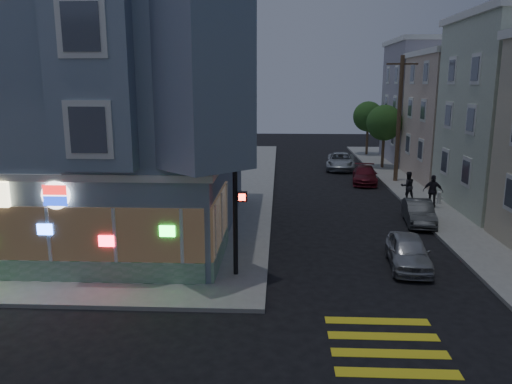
# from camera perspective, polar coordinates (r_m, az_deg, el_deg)

# --- Properties ---
(ground) EXTENTS (120.00, 120.00, 0.00)m
(ground) POSITION_cam_1_polar(r_m,az_deg,el_deg) (15.09, -11.22, -16.59)
(ground) COLOR black
(ground) RESTS_ON ground
(sidewalk_nw) EXTENTS (33.00, 42.00, 0.15)m
(sidewalk_nw) POSITION_cam_1_polar(r_m,az_deg,el_deg) (40.23, -22.16, 1.19)
(sidewalk_nw) COLOR gray
(sidewalk_nw) RESTS_ON ground
(corner_building) EXTENTS (14.60, 14.60, 11.40)m
(corner_building) POSITION_cam_1_polar(r_m,az_deg,el_deg) (25.61, -19.05, 8.51)
(corner_building) COLOR slate
(corner_building) RESTS_ON sidewalk_nw
(row_house_c) EXTENTS (12.00, 8.60, 9.00)m
(row_house_c) POSITION_cam_1_polar(r_m,az_deg,el_deg) (41.13, 26.01, 7.52)
(row_house_c) COLOR tan
(row_house_c) RESTS_ON sidewalk_ne
(row_house_d) EXTENTS (12.00, 8.60, 10.50)m
(row_house_d) POSITION_cam_1_polar(r_m,az_deg,el_deg) (49.49, 22.04, 9.35)
(row_house_d) COLOR gray
(row_house_d) RESTS_ON sidewalk_ne
(utility_pole) EXTENTS (2.20, 0.30, 9.00)m
(utility_pole) POSITION_cam_1_polar(r_m,az_deg,el_deg) (37.84, 16.03, 8.19)
(utility_pole) COLOR #4C3826
(utility_pole) RESTS_ON sidewalk_ne
(street_tree_near) EXTENTS (3.00, 3.00, 5.30)m
(street_tree_near) POSITION_cam_1_polar(r_m,az_deg,el_deg) (43.79, 14.46, 7.65)
(street_tree_near) COLOR #4C3826
(street_tree_near) RESTS_ON sidewalk_ne
(street_tree_far) EXTENTS (3.00, 3.00, 5.30)m
(street_tree_far) POSITION_cam_1_polar(r_m,az_deg,el_deg) (51.64, 12.70, 8.40)
(street_tree_far) COLOR #4C3826
(street_tree_far) RESTS_ON sidewalk_ne
(pedestrian_a) EXTENTS (0.94, 0.78, 1.78)m
(pedestrian_a) POSITION_cam_1_polar(r_m,az_deg,el_deg) (32.04, 16.94, 0.66)
(pedestrian_a) COLOR black
(pedestrian_a) RESTS_ON sidewalk_ne
(pedestrian_b) EXTENTS (1.20, 0.83, 1.89)m
(pedestrian_b) POSITION_cam_1_polar(r_m,az_deg,el_deg) (30.68, 19.57, 0.09)
(pedestrian_b) COLOR black
(pedestrian_b) RESTS_ON sidewalk_ne
(parked_car_a) EXTENTS (1.88, 3.95, 1.30)m
(parked_car_a) POSITION_cam_1_polar(r_m,az_deg,el_deg) (20.97, 17.00, -6.52)
(parked_car_a) COLOR #A4A7AB
(parked_car_a) RESTS_ON ground
(parked_car_b) EXTENTS (1.72, 3.91, 1.25)m
(parked_car_b) POSITION_cam_1_polar(r_m,az_deg,el_deg) (27.38, 18.10, -2.24)
(parked_car_b) COLOR #3E4144
(parked_car_b) RESTS_ON ground
(parked_car_c) EXTENTS (2.31, 4.48, 1.24)m
(parked_car_c) POSITION_cam_1_polar(r_m,az_deg,el_deg) (37.44, 12.32, 1.90)
(parked_car_c) COLOR maroon
(parked_car_c) RESTS_ON ground
(parked_car_d) EXTENTS (2.94, 5.31, 1.41)m
(parked_car_d) POSITION_cam_1_polar(r_m,az_deg,el_deg) (43.16, 9.65, 3.48)
(parked_car_d) COLOR #B0B7BC
(parked_car_d) RESTS_ON ground
(traffic_signal) EXTENTS (0.64, 0.62, 5.57)m
(traffic_signal) POSITION_cam_1_polar(r_m,az_deg,el_deg) (18.02, -2.39, 1.71)
(traffic_signal) COLOR black
(traffic_signal) RESTS_ON sidewalk_nw
(fire_hydrant) EXTENTS (0.44, 0.25, 0.76)m
(fire_hydrant) POSITION_cam_1_polar(r_m,az_deg,el_deg) (31.86, 20.19, -0.53)
(fire_hydrant) COLOR silver
(fire_hydrant) RESTS_ON sidewalk_ne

